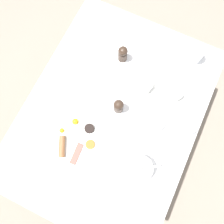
# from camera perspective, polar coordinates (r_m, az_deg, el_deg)

# --- Properties ---
(ground_plane) EXTENTS (8.00, 8.00, 0.00)m
(ground_plane) POSITION_cam_1_polar(r_m,az_deg,el_deg) (1.86, 0.00, -5.42)
(ground_plane) COLOR gray
(table) EXTENTS (0.89, 1.19, 0.73)m
(table) POSITION_cam_1_polar(r_m,az_deg,el_deg) (1.22, 0.00, -0.97)
(table) COLOR white
(table) RESTS_ON ground_plane
(breakfast_plate) EXTENTS (0.31, 0.31, 0.04)m
(breakfast_plate) POSITION_cam_1_polar(r_m,az_deg,el_deg) (1.13, -9.50, -6.64)
(breakfast_plate) COLOR white
(breakfast_plate) RESTS_ON table
(teapot_near) EXTENTS (0.18, 0.12, 0.12)m
(teapot_near) POSITION_cam_1_polar(r_m,az_deg,el_deg) (1.08, 7.12, -14.35)
(teapot_near) COLOR white
(teapot_near) RESTS_ON table
(teacup_with_saucer_left) EXTENTS (0.14, 0.14, 0.06)m
(teacup_with_saucer_left) POSITION_cam_1_polar(r_m,az_deg,el_deg) (1.20, 15.82, 4.86)
(teacup_with_saucer_left) COLOR white
(teacup_with_saucer_left) RESTS_ON table
(teacup_with_saucer_right) EXTENTS (0.14, 0.14, 0.06)m
(teacup_with_saucer_right) POSITION_cam_1_polar(r_m,az_deg,el_deg) (1.18, 8.19, 6.90)
(teacup_with_saucer_right) COLOR white
(teacup_with_saucer_right) RESTS_ON table
(water_glass_tall) EXTENTS (0.07, 0.07, 0.10)m
(water_glass_tall) POSITION_cam_1_polar(r_m,az_deg,el_deg) (1.29, 21.18, 13.68)
(water_glass_tall) COLOR white
(water_glass_tall) RESTS_ON table
(water_glass_short) EXTENTS (0.07, 0.07, 0.09)m
(water_glass_short) POSITION_cam_1_polar(r_m,az_deg,el_deg) (1.15, 19.15, -3.88)
(water_glass_short) COLOR white
(water_glass_short) RESTS_ON table
(creamer_jug) EXTENTS (0.09, 0.07, 0.05)m
(creamer_jug) POSITION_cam_1_polar(r_m,az_deg,el_deg) (1.13, 11.54, -3.15)
(creamer_jug) COLOR white
(creamer_jug) RESTS_ON table
(pepper_grinder) EXTENTS (0.05, 0.05, 0.11)m
(pepper_grinder) POSITION_cam_1_polar(r_m,az_deg,el_deg) (1.21, 2.82, 14.97)
(pepper_grinder) COLOR #38281E
(pepper_grinder) RESTS_ON table
(salt_grinder) EXTENTS (0.05, 0.05, 0.11)m
(salt_grinder) POSITION_cam_1_polar(r_m,az_deg,el_deg) (1.10, 1.71, 1.52)
(salt_grinder) COLOR #38281E
(salt_grinder) RESTS_ON table
(fork_by_plate) EXTENTS (0.15, 0.12, 0.00)m
(fork_by_plate) POSITION_cam_1_polar(r_m,az_deg,el_deg) (1.35, 3.91, 20.24)
(fork_by_plate) COLOR silver
(fork_by_plate) RESTS_ON table
(knife_by_plate) EXTENTS (0.20, 0.11, 0.00)m
(knife_by_plate) POSITION_cam_1_polar(r_m,az_deg,el_deg) (1.27, -9.01, 13.66)
(knife_by_plate) COLOR silver
(knife_by_plate) RESTS_ON table
(spoon_for_tea) EXTENTS (0.15, 0.04, 0.00)m
(spoon_for_tea) POSITION_cam_1_polar(r_m,az_deg,el_deg) (1.14, 2.18, -25.08)
(spoon_for_tea) COLOR silver
(spoon_for_tea) RESTS_ON table
(fork_spare) EXTENTS (0.16, 0.09, 0.00)m
(fork_spare) POSITION_cam_1_polar(r_m,az_deg,el_deg) (1.30, 10.76, 15.45)
(fork_spare) COLOR silver
(fork_spare) RESTS_ON table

